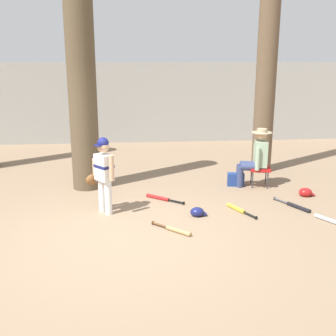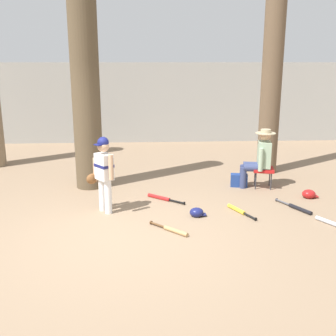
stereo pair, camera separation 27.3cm
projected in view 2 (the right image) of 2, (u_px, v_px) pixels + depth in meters
name	position (u px, v px, depth m)	size (l,w,h in m)	color
ground_plane	(124.00, 238.00, 5.94)	(60.00, 60.00, 0.00)	#897056
concrete_back_wall	(134.00, 103.00, 12.81)	(18.00, 0.36, 2.47)	#9E9E99
tree_near_player	(85.00, 82.00, 7.86)	(0.92, 0.92, 5.17)	brown
tree_behind_spectator	(273.00, 61.00, 8.88)	(0.59, 0.59, 5.57)	brown
young_ballplayer	(103.00, 170.00, 6.79)	(0.53, 0.49, 1.31)	white
folding_stool	(263.00, 170.00, 8.23)	(0.47, 0.47, 0.41)	red
seated_spectator	(259.00, 157.00, 8.18)	(0.68, 0.54, 1.20)	navy
handbag_beside_stool	(239.00, 180.00, 8.36)	(0.34, 0.18, 0.26)	navy
bat_yellow_trainer	(238.00, 210.00, 6.95)	(0.36, 0.70, 0.07)	yellow
bat_red_barrel	(162.00, 198.00, 7.58)	(0.68, 0.57, 0.07)	red
bat_aluminum_silver	(332.00, 223.00, 6.39)	(0.45, 0.71, 0.07)	#B7BCC6
bat_black_composite	(297.00, 208.00, 7.06)	(0.42, 0.76, 0.07)	black
bat_wood_tan	(173.00, 230.00, 6.14)	(0.57, 0.56, 0.07)	tan
batting_helmet_red	(309.00, 194.00, 7.67)	(0.30, 0.23, 0.17)	#A81919
batting_helmet_navy	(197.00, 212.00, 6.76)	(0.27, 0.21, 0.16)	navy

